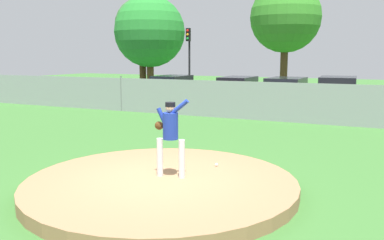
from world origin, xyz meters
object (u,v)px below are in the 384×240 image
baseball (216,165)px  parked_car_teal (172,90)px  parked_car_silver (286,94)px  traffic_cone_orange (123,100)px  pitcher_youth (170,131)px  traffic_light_near (189,50)px  parked_car_champagne (337,95)px  parked_car_burgundy (238,92)px

baseball → parked_car_teal: (-7.77, 12.65, 0.51)m
parked_car_silver → traffic_cone_orange: 9.26m
pitcher_youth → traffic_light_near: size_ratio=0.36×
parked_car_teal → parked_car_champagne: bearing=1.1°
parked_car_burgundy → traffic_light_near: bearing=137.4°
parked_car_teal → parked_car_champagne: 9.22m
traffic_light_near → parked_car_silver: bearing=-31.1°
baseball → parked_car_silver: bearing=95.0°
parked_car_teal → parked_car_silver: parked_car_silver is taller
parked_car_champagne → traffic_cone_orange: bearing=-171.5°
parked_car_teal → parked_car_burgundy: size_ratio=1.00×
parked_car_burgundy → pitcher_youth: bearing=-77.2°
traffic_cone_orange → parked_car_teal: bearing=32.9°
parked_car_champagne → traffic_light_near: 11.84m
parked_car_burgundy → traffic_light_near: 7.61m
parked_car_burgundy → parked_car_champagne: bearing=0.1°
parked_car_teal → traffic_light_near: 5.75m
pitcher_youth → traffic_light_near: traffic_light_near is taller
parked_car_teal → parked_car_silver: size_ratio=0.98×
parked_car_champagne → parked_car_teal: bearing=-178.9°
pitcher_youth → traffic_cone_orange: 15.61m
parked_car_burgundy → traffic_cone_orange: parked_car_burgundy is taller
pitcher_youth → parked_car_burgundy: size_ratio=0.36×
parked_car_burgundy → traffic_light_near: (-5.30, 4.89, 2.44)m
pitcher_youth → traffic_cone_orange: bearing=128.1°
baseball → parked_car_silver: 12.96m
parked_car_champagne → baseball: bearing=-96.4°
parked_car_burgundy → traffic_light_near: size_ratio=0.98×
pitcher_youth → parked_car_burgundy: (-3.18, 14.00, -0.45)m
parked_car_burgundy → baseball: bearing=-73.6°
parked_car_champagne → traffic_cone_orange: parked_car_champagne is taller
pitcher_youth → parked_car_teal: (-7.19, 13.83, -0.44)m
pitcher_youth → traffic_light_near: bearing=114.2°
parked_car_champagne → parked_car_silver: parked_car_champagne is taller
pitcher_youth → baseball: bearing=63.7°
parked_car_silver → traffic_cone_orange: (-9.07, -1.82, -0.54)m
pitcher_youth → parked_car_champagne: pitcher_youth is taller
parked_car_burgundy → parked_car_teal: bearing=-177.7°
baseball → parked_car_burgundy: parked_car_burgundy is taller
parked_car_champagne → parked_car_burgundy: bearing=-179.9°
parked_car_burgundy → parked_car_silver: size_ratio=0.98×
parked_car_teal → traffic_light_near: size_ratio=0.98×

